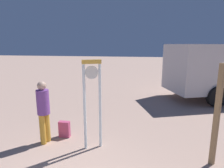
# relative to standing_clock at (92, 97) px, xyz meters

# --- Properties ---
(standing_clock) EXTENTS (0.47, 0.28, 2.31)m
(standing_clock) POSITION_rel_standing_clock_xyz_m (0.00, 0.00, 0.00)
(standing_clock) COLOR white
(standing_clock) RESTS_ON ground_plane
(person_near_clock) EXTENTS (0.33, 0.33, 1.73)m
(person_near_clock) POSITION_rel_standing_clock_xyz_m (-1.37, 0.02, -0.42)
(person_near_clock) COLOR gold
(person_near_clock) RESTS_ON ground_plane
(backpack) EXTENTS (0.32, 0.19, 0.48)m
(backpack) POSITION_rel_standing_clock_xyz_m (-0.98, 0.42, -1.15)
(backpack) COLOR #B9446A
(backpack) RESTS_ON ground_plane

